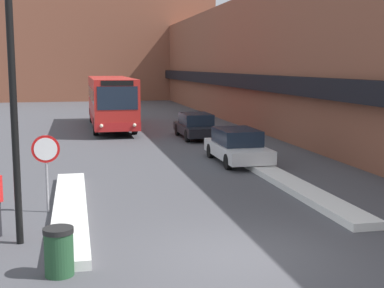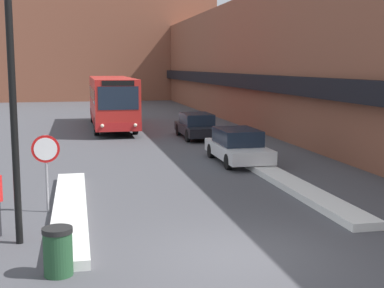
{
  "view_description": "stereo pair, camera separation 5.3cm",
  "coord_description": "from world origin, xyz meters",
  "px_view_note": "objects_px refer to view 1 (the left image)",
  "views": [
    {
      "loc": [
        -3.37,
        -10.49,
        4.02
      ],
      "look_at": [
        0.08,
        5.32,
        1.65
      ],
      "focal_mm": 50.0,
      "sensor_mm": 36.0,
      "label": 1
    },
    {
      "loc": [
        -3.31,
        -10.5,
        4.02
      ],
      "look_at": [
        0.08,
        5.32,
        1.65
      ],
      "focal_mm": 50.0,
      "sensor_mm": 36.0,
      "label": 2
    }
  ],
  "objects_px": {
    "city_bus": "(111,101)",
    "stop_sign": "(46,157)",
    "parked_car_front": "(237,146)",
    "street_lamp": "(25,65)",
    "parked_car_middle": "(196,126)",
    "trash_bin": "(59,251)"
  },
  "relations": [
    {
      "from": "city_bus",
      "to": "stop_sign",
      "type": "distance_m",
      "value": 20.38
    },
    {
      "from": "parked_car_front",
      "to": "street_lamp",
      "type": "xyz_separation_m",
      "value": [
        -7.62,
        -8.87,
        3.34
      ]
    },
    {
      "from": "parked_car_middle",
      "to": "trash_bin",
      "type": "relative_size",
      "value": 4.74
    },
    {
      "from": "parked_car_front",
      "to": "stop_sign",
      "type": "distance_m",
      "value": 9.74
    },
    {
      "from": "city_bus",
      "to": "street_lamp",
      "type": "height_order",
      "value": "street_lamp"
    },
    {
      "from": "city_bus",
      "to": "parked_car_middle",
      "type": "height_order",
      "value": "city_bus"
    },
    {
      "from": "stop_sign",
      "to": "street_lamp",
      "type": "xyz_separation_m",
      "value": [
        -0.22,
        -2.59,
        2.49
      ]
    },
    {
      "from": "street_lamp",
      "to": "stop_sign",
      "type": "bearing_deg",
      "value": 85.07
    },
    {
      "from": "parked_car_middle",
      "to": "stop_sign",
      "type": "distance_m",
      "value": 15.95
    },
    {
      "from": "parked_car_middle",
      "to": "stop_sign",
      "type": "height_order",
      "value": "stop_sign"
    },
    {
      "from": "parked_car_front",
      "to": "stop_sign",
      "type": "relative_size",
      "value": 2.07
    },
    {
      "from": "stop_sign",
      "to": "trash_bin",
      "type": "bearing_deg",
      "value": -84.74
    },
    {
      "from": "city_bus",
      "to": "trash_bin",
      "type": "xyz_separation_m",
      "value": [
        -2.64,
        -24.86,
        -1.29
      ]
    },
    {
      "from": "stop_sign",
      "to": "trash_bin",
      "type": "relative_size",
      "value": 2.27
    },
    {
      "from": "parked_car_middle",
      "to": "street_lamp",
      "type": "xyz_separation_m",
      "value": [
        -7.62,
        -16.69,
        3.34
      ]
    },
    {
      "from": "parked_car_front",
      "to": "street_lamp",
      "type": "bearing_deg",
      "value": -130.69
    },
    {
      "from": "street_lamp",
      "to": "trash_bin",
      "type": "distance_m",
      "value": 4.21
    },
    {
      "from": "city_bus",
      "to": "street_lamp",
      "type": "relative_size",
      "value": 1.79
    },
    {
      "from": "parked_car_front",
      "to": "street_lamp",
      "type": "relative_size",
      "value": 0.68
    },
    {
      "from": "street_lamp",
      "to": "parked_car_front",
      "type": "bearing_deg",
      "value": 49.31
    },
    {
      "from": "city_bus",
      "to": "street_lamp",
      "type": "xyz_separation_m",
      "value": [
        -3.3,
        -22.73,
        2.28
      ]
    },
    {
      "from": "parked_car_middle",
      "to": "parked_car_front",
      "type": "bearing_deg",
      "value": -90.0
    }
  ]
}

